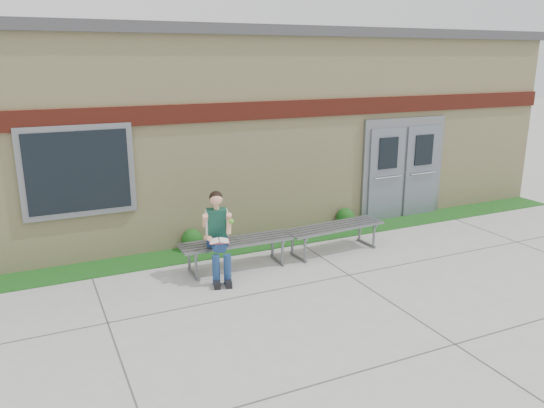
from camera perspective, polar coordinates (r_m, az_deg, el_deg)
ground at (r=8.36m, az=4.36°, el=-10.02°), size 80.00×80.00×0.00m
grass_strip at (r=10.52m, az=-2.59°, el=-4.45°), size 16.00×0.80×0.02m
school_building at (r=13.17m, az=-8.43°, el=8.81°), size 16.20×6.22×4.20m
bench_left at (r=9.31m, az=-3.88°, el=-4.63°), size 1.99×0.59×0.51m
bench_right at (r=10.16m, az=6.70°, el=-2.96°), size 2.02×0.69×0.52m
girl at (r=8.87m, az=-5.83°, el=-3.15°), size 0.54×0.90×1.46m
shrub_mid at (r=10.34m, az=-8.59°, el=-3.74°), size 0.40×0.40×0.40m
shrub_east at (r=11.74m, az=7.90°, el=-1.38°), size 0.39×0.39×0.39m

